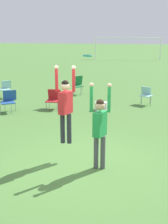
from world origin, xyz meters
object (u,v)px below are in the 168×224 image
(camping_chair_4, at_px, (6,88))
(cooler_box, at_px, (101,106))
(camping_chair_3, at_px, (9,100))
(camping_chair_1, at_px, (54,98))
(camping_chair_0, at_px, (146,94))
(camping_chair_5, at_px, (78,84))
(frisbee, at_px, (87,56))
(person_jumping, at_px, (65,103))
(person_defending, at_px, (100,124))

(camping_chair_4, bearing_deg, cooler_box, 127.70)
(camping_chair_3, distance_m, camping_chair_4, 2.72)
(camping_chair_4, bearing_deg, camping_chair_1, 115.77)
(camping_chair_0, xyz_separation_m, camping_chair_5, (-3.43, 1.77, 0.07))
(frisbee, relative_size, camping_chair_5, 0.23)
(person_jumping, relative_size, frisbee, 9.19)
(camping_chair_1, height_order, camping_chair_3, camping_chair_3)
(camping_chair_3, relative_size, cooler_box, 1.75)
(camping_chair_1, xyz_separation_m, camping_chair_5, (0.53, 3.12, 0.10))
(frisbee, relative_size, camping_chair_0, 0.28)
(camping_chair_0, distance_m, camping_chair_3, 6.06)
(camping_chair_5, bearing_deg, camping_chair_1, 40.97)
(camping_chair_5, bearing_deg, camping_chair_3, 20.52)
(person_jumping, height_order, camping_chair_0, person_jumping)
(camping_chair_0, height_order, camping_chair_3, camping_chair_3)
(camping_chair_4, bearing_deg, person_jumping, 89.56)
(camping_chair_1, bearing_deg, frisbee, 113.43)
(camping_chair_1, xyz_separation_m, camping_chair_3, (-1.72, -0.77, 0.05))
(person_jumping, distance_m, camping_chair_3, 5.66)
(camping_chair_3, bearing_deg, person_defending, 101.31)
(frisbee, height_order, camping_chair_3, frisbee)
(person_jumping, distance_m, person_defending, 1.08)
(person_jumping, bearing_deg, person_defending, -90.00)
(person_jumping, xyz_separation_m, camping_chair_1, (-1.63, 5.21, -1.08))
(person_defending, bearing_deg, cooler_box, -151.61)
(person_jumping, height_order, cooler_box, person_jumping)
(camping_chair_1, height_order, camping_chair_4, camping_chair_4)
(camping_chair_4, xyz_separation_m, cooler_box, (4.91, -1.68, -0.34))
(frisbee, height_order, cooler_box, frisbee)
(camping_chair_1, xyz_separation_m, camping_chair_4, (-2.86, 1.70, 0.06))
(camping_chair_1, bearing_deg, camping_chair_4, -29.90)
(camping_chair_3, bearing_deg, frisbee, 100.69)
(person_jumping, height_order, camping_chair_1, person_jumping)
(frisbee, bearing_deg, camping_chair_0, 75.24)
(person_defending, distance_m, camping_chair_5, 8.97)
(person_jumping, xyz_separation_m, frisbee, (0.57, -0.10, 1.21))
(camping_chair_0, height_order, cooler_box, camping_chair_0)
(person_jumping, height_order, frisbee, frisbee)
(person_jumping, relative_size, camping_chair_3, 2.31)
(person_jumping, relative_size, camping_chair_0, 2.54)
(camping_chair_1, xyz_separation_m, cooler_box, (2.05, 0.03, -0.28))
(person_jumping, xyz_separation_m, camping_chair_4, (-4.49, 6.91, -1.02))
(person_defending, xyz_separation_m, cooler_box, (-0.50, 5.63, -0.97))
(person_jumping, xyz_separation_m, camping_chair_0, (2.33, 6.56, -1.05))
(person_jumping, height_order, camping_chair_3, person_jumping)
(camping_chair_3, relative_size, camping_chair_5, 0.92)
(camping_chair_4, bearing_deg, frisbee, 92.38)
(camping_chair_0, bearing_deg, camping_chair_1, 48.68)
(person_jumping, relative_size, camping_chair_5, 2.13)
(camping_chair_5, xyz_separation_m, cooler_box, (1.52, -3.09, -0.38))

